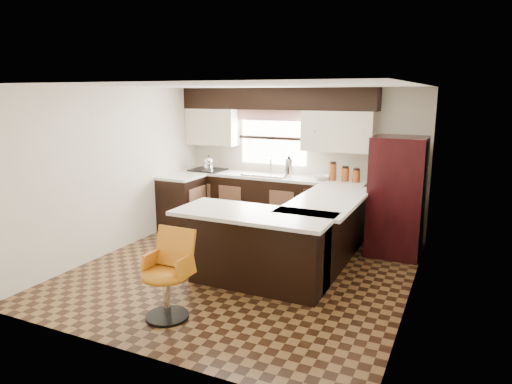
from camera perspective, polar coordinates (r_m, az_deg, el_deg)
The scene contains 30 objects.
floor at distance 6.18m, azimuth -1.57°, elevation -9.72°, with size 4.40×4.40×0.00m, color #49301A.
ceiling at distance 5.73m, azimuth -1.71°, elevation 13.14°, with size 4.40×4.40×0.00m, color silver.
wall_back at distance 7.84m, azimuth 5.60°, elevation 4.05°, with size 4.40×4.40×0.00m, color beige.
wall_front at distance 4.04m, azimuth -15.76°, elevation -4.17°, with size 4.40×4.40×0.00m, color beige.
wall_left at distance 7.02m, azimuth -17.18°, elevation 2.59°, with size 4.40×4.40×0.00m, color beige.
wall_right at distance 5.26m, azimuth 19.29°, elevation -0.64°, with size 4.40×4.40×0.00m, color beige.
base_cab_back at distance 7.86m, azimuth 1.66°, elevation -1.44°, with size 3.30×0.60×0.90m, color black.
base_cab_left at distance 7.94m, azimuth -9.20°, elevation -1.45°, with size 0.60×0.70×0.90m, color black.
counter_back at distance 7.77m, azimuth 1.68°, elevation 1.95°, with size 3.30×0.60×0.04m, color silver.
counter_left at distance 7.85m, azimuth -9.32°, elevation 1.90°, with size 0.60×0.70×0.04m, color silver.
soffit at distance 7.74m, azimuth 2.46°, elevation 11.57°, with size 3.40×0.35×0.36m, color black.
upper_cab_left at distance 8.30m, azimuth -5.45°, elevation 8.12°, with size 0.94×0.35×0.64m, color beige.
upper_cab_right at distance 7.41m, azimuth 10.23°, elevation 7.49°, with size 1.14×0.35×0.64m, color beige.
window_pane at distance 7.95m, azimuth 2.18°, elevation 6.76°, with size 1.20×0.02×0.90m, color white.
valance at distance 7.89m, azimuth 2.09°, elevation 9.55°, with size 1.30×0.06×0.18m, color #D19B93.
sink at distance 7.76m, azimuth 1.29°, elevation 2.23°, with size 0.75×0.45×0.03m, color #B2B2B7.
dishwasher at distance 7.28m, azimuth 8.02°, elevation -2.85°, with size 0.58×0.03×0.78m, color black.
cooktop at distance 8.28m, azimuth -6.02°, elevation 2.78°, with size 0.58×0.50×0.03m, color black.
peninsula_long at distance 6.26m, azimuth 8.42°, elevation -5.16°, with size 0.60×1.95×0.90m, color black.
peninsula_return at distance 5.57m, azimuth 0.27°, elevation -7.27°, with size 1.65×0.60×0.90m, color black.
counter_pen_long at distance 6.13m, azimuth 9.00°, elevation -1.00°, with size 0.84×1.95×0.04m, color silver.
counter_pen_return at distance 5.36m, azimuth -0.33°, elevation -2.76°, with size 1.89×0.84×0.04m, color silver.
refrigerator at distance 6.84m, azimuth 17.20°, elevation -0.56°, with size 0.74×0.71×1.72m, color black.
bar_chair at distance 4.87m, azimuth -11.23°, elevation -10.26°, with size 0.50×0.50×0.93m, color #C46F16, non-canonical shape.
kettle at distance 8.25m, azimuth -5.95°, elevation 3.72°, with size 0.18×0.18×0.25m, color silver, non-canonical shape.
percolator at distance 7.61m, azimuth 4.12°, elevation 3.06°, with size 0.13×0.13×0.31m, color silver.
mixing_bowl at distance 7.45m, azimuth 8.04°, elevation 1.84°, with size 0.28×0.28×0.07m, color white.
canister_large at distance 7.40m, azimuth 9.56°, elevation 2.49°, with size 0.12×0.12×0.27m, color brown.
canister_med at distance 7.36m, azimuth 11.09°, elevation 2.15°, with size 0.12×0.12×0.21m, color brown.
canister_small at distance 7.32m, azimuth 12.42°, elevation 1.96°, with size 0.12×0.12×0.19m, color brown.
Camera 1 is at (2.57, -5.12, 2.31)m, focal length 32.00 mm.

